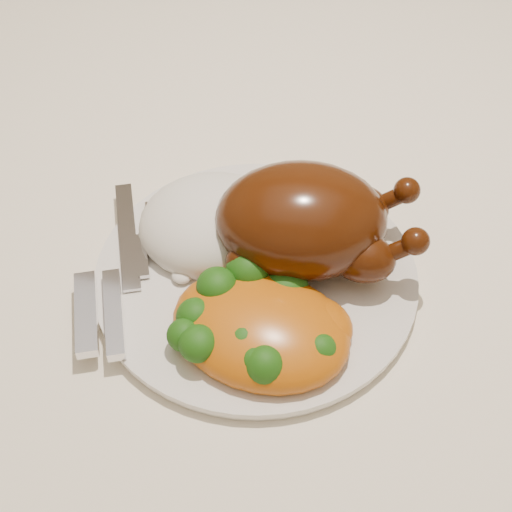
# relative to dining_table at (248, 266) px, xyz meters

# --- Properties ---
(floor) EXTENTS (4.00, 4.00, 0.00)m
(floor) POSITION_rel_dining_table_xyz_m (0.00, 0.00, -0.67)
(floor) COLOR #532E1C
(floor) RESTS_ON ground
(dining_table) EXTENTS (1.60, 0.90, 0.76)m
(dining_table) POSITION_rel_dining_table_xyz_m (0.00, 0.00, 0.00)
(dining_table) COLOR brown
(dining_table) RESTS_ON floor
(tablecloth) EXTENTS (1.73, 1.03, 0.18)m
(tablecloth) POSITION_rel_dining_table_xyz_m (0.00, 0.00, 0.07)
(tablecloth) COLOR white
(tablecloth) RESTS_ON dining_table
(dinner_plate) EXTENTS (0.28, 0.28, 0.01)m
(dinner_plate) POSITION_rel_dining_table_xyz_m (0.03, -0.10, 0.11)
(dinner_plate) COLOR white
(dinner_plate) RESTS_ON tablecloth
(roast_chicken) EXTENTS (0.19, 0.14, 0.09)m
(roast_chicken) POSITION_rel_dining_table_xyz_m (0.07, -0.07, 0.16)
(roast_chicken) COLOR #491E07
(roast_chicken) RESTS_ON dinner_plate
(rice_mound) EXTENTS (0.16, 0.15, 0.07)m
(rice_mound) POSITION_rel_dining_table_xyz_m (-0.01, -0.07, 0.13)
(rice_mound) COLOR white
(rice_mound) RESTS_ON dinner_plate
(mac_and_cheese) EXTENTS (0.16, 0.13, 0.06)m
(mac_and_cheese) POSITION_rel_dining_table_xyz_m (0.05, -0.16, 0.13)
(mac_and_cheese) COLOR orange
(mac_and_cheese) RESTS_ON dinner_plate
(cutlery) EXTENTS (0.08, 0.19, 0.01)m
(cutlery) POSITION_rel_dining_table_xyz_m (-0.08, -0.15, 0.12)
(cutlery) COLOR silver
(cutlery) RESTS_ON dinner_plate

